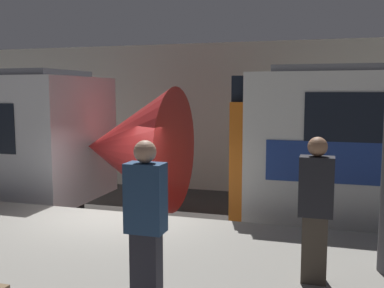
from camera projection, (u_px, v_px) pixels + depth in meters
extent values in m
plane|color=#33302D|center=(121.00, 266.00, 8.30)|extent=(120.00, 120.00, 0.00)
cube|color=#B2AD9E|center=(212.00, 118.00, 14.46)|extent=(50.00, 0.15, 4.74)
cone|color=red|center=(131.00, 148.00, 10.31)|extent=(2.20, 2.81, 2.81)
sphere|color=#F2EFCC|center=(170.00, 169.00, 10.09)|extent=(0.20, 0.20, 0.20)
cube|color=orange|center=(249.00, 157.00, 9.53)|extent=(0.25, 2.90, 2.38)
cube|color=black|center=(250.00, 101.00, 9.39)|extent=(0.25, 2.61, 0.95)
sphere|color=#EA4C42|center=(236.00, 182.00, 8.99)|extent=(0.18, 0.18, 0.18)
sphere|color=#EA4C42|center=(247.00, 171.00, 10.25)|extent=(0.18, 0.18, 0.18)
cube|color=#473D33|center=(314.00, 249.00, 5.11)|extent=(0.28, 0.20, 0.78)
cube|color=#232328|center=(316.00, 186.00, 5.03)|extent=(0.38, 0.24, 0.68)
sphere|color=#9E7051|center=(318.00, 147.00, 4.97)|extent=(0.22, 0.22, 0.22)
cube|color=#2D2D38|center=(146.00, 270.00, 4.48)|extent=(0.28, 0.20, 0.79)
cube|color=navy|center=(146.00, 198.00, 4.40)|extent=(0.38, 0.24, 0.69)
sphere|color=tan|center=(145.00, 152.00, 4.34)|extent=(0.22, 0.22, 0.22)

